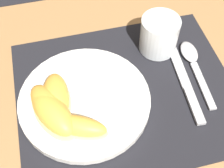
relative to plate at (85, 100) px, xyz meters
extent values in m
plane|color=#A37547|center=(0.08, 0.01, -0.01)|extent=(3.00, 3.00, 0.00)
cube|color=black|center=(0.08, 0.01, -0.01)|extent=(0.43, 0.36, 0.00)
cylinder|color=white|center=(0.00, 0.00, 0.00)|extent=(0.25, 0.25, 0.02)
cylinder|color=silver|center=(0.18, 0.10, 0.03)|extent=(0.08, 0.08, 0.08)
cylinder|color=#F9AD19|center=(0.18, 0.10, 0.01)|extent=(0.07, 0.07, 0.04)
cube|color=#BCBCC1|center=(0.20, -0.06, 0.00)|extent=(0.02, 0.08, 0.01)
cube|color=#BCBCC1|center=(0.21, 0.04, -0.01)|extent=(0.03, 0.12, 0.01)
cube|color=#BCBCC1|center=(0.24, -0.02, -0.01)|extent=(0.02, 0.12, 0.01)
ellipsoid|color=#BCBCC1|center=(0.24, 0.07, 0.00)|extent=(0.04, 0.06, 0.01)
cube|color=#BCBCC1|center=(0.04, 0.00, 0.01)|extent=(0.10, 0.07, 0.00)
cube|color=#BCBCC1|center=(-0.04, 0.04, 0.01)|extent=(0.07, 0.06, 0.00)
ellipsoid|color=#F4DB84|center=(-0.05, 0.00, 0.01)|extent=(0.06, 0.12, 0.01)
ellipsoid|color=#F9B242|center=(-0.05, 0.00, 0.03)|extent=(0.06, 0.11, 0.04)
ellipsoid|color=#F4DB84|center=(-0.06, -0.02, 0.01)|extent=(0.10, 0.13, 0.01)
ellipsoid|color=#F9B242|center=(-0.06, -0.02, 0.03)|extent=(0.09, 0.13, 0.04)
ellipsoid|color=#F4DB84|center=(-0.06, -0.03, 0.01)|extent=(0.10, 0.12, 0.01)
ellipsoid|color=#F9B242|center=(-0.06, -0.03, 0.03)|extent=(0.09, 0.12, 0.05)
ellipsoid|color=#F4DB84|center=(-0.02, -0.06, 0.01)|extent=(0.11, 0.08, 0.01)
ellipsoid|color=#F9B242|center=(-0.02, -0.06, 0.02)|extent=(0.11, 0.08, 0.03)
camera|label=1|loc=(-0.03, -0.32, 0.50)|focal=50.00mm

